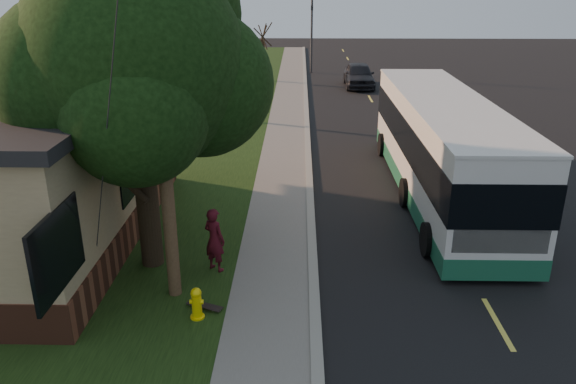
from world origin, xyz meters
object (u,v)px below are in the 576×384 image
Objects in this scene: skateboard_spare at (205,306)px; leafy_tree at (137,66)px; fire_hydrant at (197,303)px; transit_bus at (442,145)px; utility_pole at (159,104)px; bare_tree_far at (263,53)px; skateboarder at (214,240)px; traffic_signal at (312,31)px; bare_tree_near at (238,81)px; distant_car at (359,75)px; dumpster at (68,179)px.

leafy_tree is at bearing 126.23° from skateboard_spare.
transit_bus is (7.01, 7.73, 1.36)m from fire_hydrant.
utility_pole is at bearing -62.40° from leafy_tree.
utility_pole is 2.25× the size of bare_tree_far.
bare_tree_far is (0.31, 29.01, -2.63)m from utility_pole.
utility_pole reaches higher than fire_hydrant.
skateboarder is at bearing -88.97° from bare_tree_far.
traffic_signal reaches higher than bare_tree_far.
fire_hydrant is at bearing -59.33° from leafy_tree.
bare_tree_near is 0.91× the size of distant_car.
skateboarder is 7.61m from dumpster.
bare_tree_near is 2.51× the size of dumpster.
utility_pole is 2.11× the size of bare_tree_near.
traffic_signal is at bearing 84.90° from skateboard_spare.
skateboard_spare is at bearing -133.20° from transit_bus.
distant_car is (3.14, -5.96, -2.36)m from traffic_signal.
skateboard_spare is (0.00, -1.82, -0.78)m from skateboarder.
transit_bus is (7.41, -22.27, -0.21)m from bare_tree_far.
traffic_signal reaches higher than distant_car.
traffic_signal is 26.59m from transit_bus.
utility_pole is (-0.71, 0.99, 4.20)m from fire_hydrant.
traffic_signal is at bearing 81.53° from leafy_tree.
leafy_tree is 7.56m from dumpster.
dumpster is at bearing 128.20° from utility_pole.
transit_bus is at bearing -52.37° from bare_tree_near.
utility_pole is at bearing -51.80° from dumpster.
fire_hydrant is 4.37m from utility_pole.
utility_pole reaches higher than traffic_signal.
utility_pole is at bearing -103.98° from distant_car.
skateboarder is 0.36× the size of distant_car.
distant_car reaches higher than dumpster.
utility_pole is 28.18m from distant_car.
bare_tree_far is at bearing 77.14° from dumpster.
fire_hydrant is 0.06× the size of transit_bus.
utility_pole is 5.38× the size of skateboarder.
leafy_tree is at bearing 117.60° from utility_pole.
skateboard_spare is (0.81, -0.62, -4.50)m from utility_pole.
skateboard_spare is 0.51× the size of dumpster.
transit_bus is at bearing -81.52° from traffic_signal.
dumpster is at bearing 131.44° from leafy_tree.
traffic_signal is 3.20× the size of dumpster.
utility_pole is 8.84m from dumpster.
fire_hydrant is 0.18× the size of bare_tree_far.
fire_hydrant is at bearing 121.40° from skateboarder.
transit_bus reaches higher than distant_car.
bare_tree_far is at bearing -54.95° from skateboarder.
dumpster is at bearing 127.83° from fire_hydrant.
utility_pole is 3.99m from skateboarder.
bare_tree_near reaches higher than dumpster.
fire_hydrant is 5.65m from leafy_tree.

